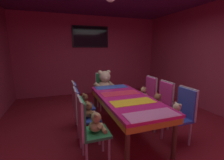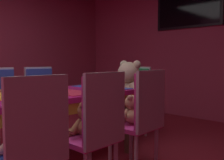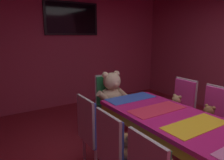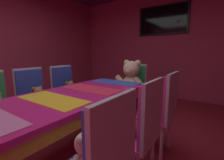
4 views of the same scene
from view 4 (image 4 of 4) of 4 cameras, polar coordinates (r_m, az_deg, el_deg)
ground_plane at (r=2.13m, az=-12.71°, el=-24.48°), size 7.90×7.90×0.00m
wall_back at (r=4.58m, az=17.96°, el=11.91°), size 5.20×0.12×2.80m
banquet_table at (r=1.85m, az=-13.47°, el=-7.51°), size 0.90×2.02×0.75m
chair_left_1 at (r=2.54m, az=-26.98°, el=-4.90°), size 0.42×0.41×0.98m
teddy_left_1 at (r=2.42m, az=-25.30°, el=-5.91°), size 0.23×0.29×0.28m
chair_left_2 at (r=2.81m, az=-16.88°, el=-2.90°), size 0.42×0.41×0.98m
teddy_left_2 at (r=2.71m, az=-14.96°, el=-3.71°), size 0.23×0.29×0.28m
teddy_right_0 at (r=1.08m, az=-9.75°, el=-25.41°), size 0.22×0.29×0.27m
chair_right_1 at (r=1.40m, az=11.35°, el=-15.55°), size 0.42×0.41×0.98m
teddy_right_1 at (r=1.47m, az=5.97°, el=-14.91°), size 0.24×0.30×0.29m
chair_right_2 at (r=1.91m, az=18.59°, el=-8.97°), size 0.42×0.41×0.98m
teddy_right_2 at (r=1.95m, az=14.46°, el=-8.78°), size 0.24×0.31×0.29m
throne_chair at (r=3.08m, az=8.30°, el=-1.49°), size 0.41×0.42×0.98m
king_teddy_bear at (r=2.91m, az=6.91°, el=0.36°), size 0.65×0.50×0.61m
wall_tv at (r=4.56m, az=18.06°, el=20.15°), size 1.28×0.06×0.74m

